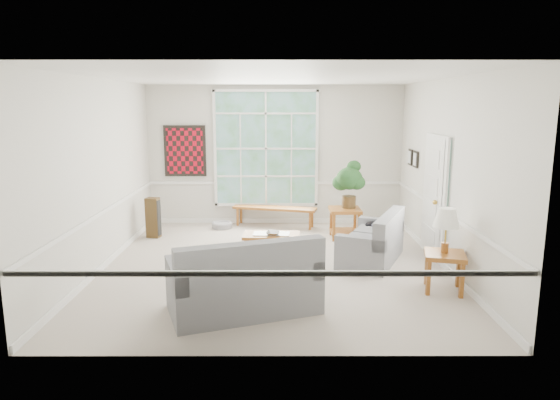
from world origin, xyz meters
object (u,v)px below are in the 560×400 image
object	(u,v)px
loveseat_front	(243,273)
side_table	(444,272)
loveseat_right	(371,237)
coffee_table	(271,244)
end_table	(345,223)

from	to	relation	value
loveseat_front	side_table	size ratio (longest dim) A/B	3.30
loveseat_right	coffee_table	bearing A→B (deg)	-168.07
loveseat_front	end_table	bearing A→B (deg)	44.01
loveseat_right	coffee_table	size ratio (longest dim) A/B	1.56
loveseat_right	side_table	distance (m)	1.60
coffee_table	end_table	xyz separation A→B (m)	(1.42, 1.08, 0.12)
coffee_table	side_table	world-z (taller)	side_table
coffee_table	side_table	distance (m)	3.02
coffee_table	end_table	distance (m)	1.79
coffee_table	loveseat_front	bearing A→B (deg)	-94.42
end_table	side_table	xyz separation A→B (m)	(1.03, -2.84, -0.02)
loveseat_right	end_table	distance (m)	1.47
coffee_table	end_table	size ratio (longest dim) A/B	1.65
loveseat_right	coffee_table	distance (m)	1.73
loveseat_right	loveseat_front	distance (m)	2.86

